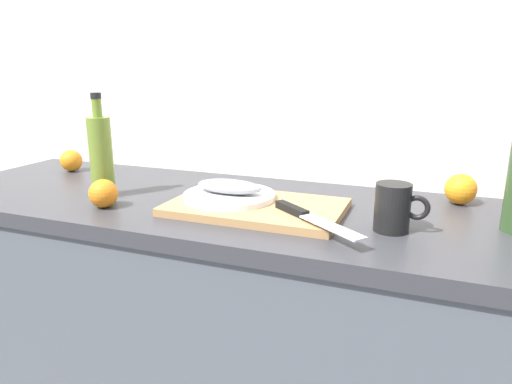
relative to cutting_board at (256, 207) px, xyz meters
name	(u,v)px	position (x,y,z in m)	size (l,w,h in m)	color
back_wall	(296,69)	(-0.01, 0.38, 0.34)	(3.20, 0.05, 2.50)	white
kitchen_counter	(258,351)	(-0.01, 0.05, -0.46)	(2.00, 0.60, 0.90)	#4C5159
cutting_board	(256,207)	(0.00, 0.00, 0.00)	(0.44, 0.27, 0.02)	tan
white_plate	(229,196)	(-0.08, 0.02, 0.02)	(0.24, 0.24, 0.01)	white
fish_fillet	(229,186)	(-0.08, 0.02, 0.04)	(0.18, 0.08, 0.04)	gray
chef_knife	(305,215)	(0.15, -0.07, 0.02)	(0.25, 0.20, 0.02)	silver
olive_oil_bottle	(101,155)	(-0.45, -0.03, 0.11)	(0.06, 0.06, 0.29)	olive
coffee_mug_0	(394,207)	(0.34, -0.03, 0.04)	(0.12, 0.08, 0.11)	black
orange_0	(103,193)	(-0.38, -0.11, 0.03)	(0.07, 0.07, 0.07)	orange
orange_1	(461,189)	(0.49, 0.26, 0.03)	(0.08, 0.08, 0.08)	orange
orange_2	(71,161)	(-0.78, 0.20, 0.03)	(0.08, 0.08, 0.08)	orange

